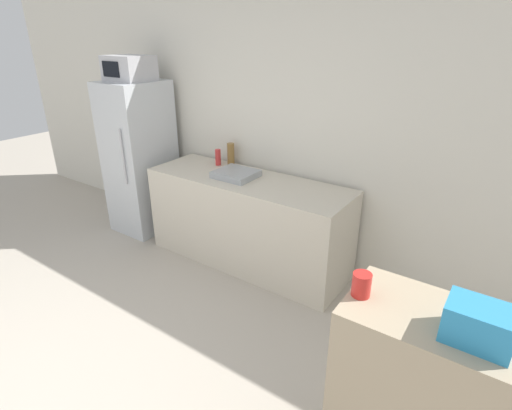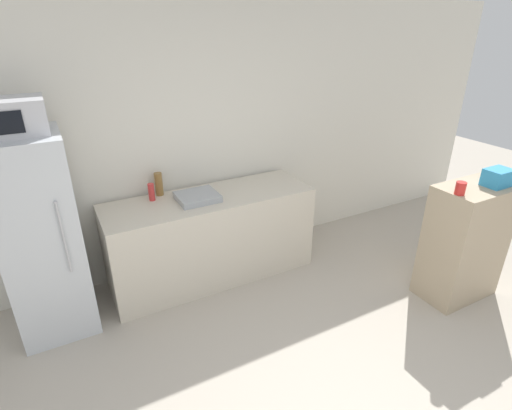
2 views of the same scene
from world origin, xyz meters
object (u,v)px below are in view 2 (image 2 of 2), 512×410
(basket, at_px, (498,178))
(jar, at_px, (460,188))
(refrigerator, at_px, (42,238))
(microwave, at_px, (10,117))
(bottle_tall, at_px, (159,184))
(bottle_short, at_px, (151,192))

(basket, relative_size, jar, 2.15)
(refrigerator, xyz_separation_m, microwave, (-0.00, -0.00, 0.95))
(microwave, bearing_deg, bottle_tall, 16.77)
(bottle_short, relative_size, jar, 1.54)
(refrigerator, bearing_deg, jar, -24.16)
(bottle_tall, height_order, bottle_short, bottle_tall)
(refrigerator, height_order, bottle_short, refrigerator)
(microwave, height_order, basket, microwave)
(bottle_short, bearing_deg, basket, -32.32)
(refrigerator, height_order, microwave, microwave)
(jar, bearing_deg, bottle_tall, 140.17)
(bottle_tall, xyz_separation_m, jar, (2.01, -1.68, 0.17))
(microwave, height_order, jar, microwave)
(refrigerator, distance_m, bottle_tall, 1.09)
(bottle_tall, bearing_deg, refrigerator, -163.28)
(bottle_tall, bearing_deg, microwave, -163.23)
(bottle_tall, distance_m, jar, 2.62)
(bottle_short, bearing_deg, jar, -37.01)
(refrigerator, xyz_separation_m, jar, (3.04, -1.37, 0.32))
(bottle_tall, distance_m, bottle_short, 0.13)
(basket, bearing_deg, jar, 177.00)
(microwave, relative_size, basket, 1.95)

